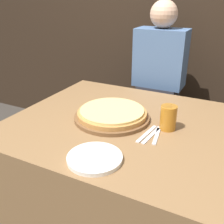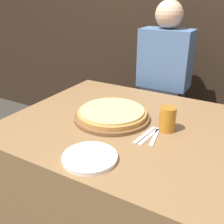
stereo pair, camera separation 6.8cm
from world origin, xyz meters
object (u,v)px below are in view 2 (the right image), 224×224
at_px(pizza_on_board, 112,114).
at_px(dinner_knife, 150,136).
at_px(fork, 145,135).
at_px(spoon, 155,137).
at_px(diner_person, 163,92).
at_px(beer_glass, 168,118).
at_px(dinner_plate, 90,157).

height_order(pizza_on_board, dinner_knife, pizza_on_board).
relative_size(fork, dinner_knife, 1.00).
bearing_deg(spoon, diner_person, 106.94).
bearing_deg(beer_glass, diner_person, 110.90).
bearing_deg(diner_person, pizza_on_board, -92.79).
bearing_deg(fork, beer_glass, 53.62).
distance_m(beer_glass, fork, 0.14).
bearing_deg(fork, dinner_plate, -111.30).
distance_m(fork, spoon, 0.05).
distance_m(spoon, diner_person, 0.84).
bearing_deg(pizza_on_board, dinner_plate, -73.54).
bearing_deg(beer_glass, dinner_knife, -115.96).
height_order(pizza_on_board, dinner_plate, pizza_on_board).
relative_size(pizza_on_board, fork, 2.12).
height_order(dinner_knife, spoon, same).
xyz_separation_m(dinner_plate, fork, (0.12, 0.30, -0.01)).
bearing_deg(dinner_knife, beer_glass, 64.04).
xyz_separation_m(fork, dinner_knife, (0.02, 0.00, 0.00)).
xyz_separation_m(pizza_on_board, dinner_plate, (0.11, -0.38, -0.02)).
bearing_deg(diner_person, dinner_knife, -74.72).
height_order(beer_glass, fork, beer_glass).
distance_m(fork, diner_person, 0.83).
height_order(pizza_on_board, fork, pizza_on_board).
height_order(beer_glass, spoon, beer_glass).
distance_m(dinner_plate, fork, 0.32).
relative_size(fork, diner_person, 0.15).
relative_size(beer_glass, fork, 0.64).
bearing_deg(dinner_knife, spoon, 0.00).
relative_size(pizza_on_board, dinner_plate, 1.79).
xyz_separation_m(beer_glass, spoon, (-0.02, -0.10, -0.07)).
xyz_separation_m(dinner_knife, diner_person, (-0.22, 0.80, -0.07)).
distance_m(pizza_on_board, diner_person, 0.73).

